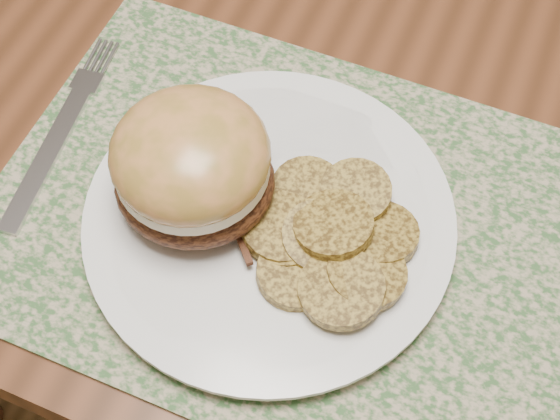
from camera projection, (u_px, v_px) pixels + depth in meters
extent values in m
plane|color=#543B1C|center=(460.00, 363.00, 1.32)|extent=(3.50, 3.50, 0.00)
cube|color=#375D30|center=(288.00, 221.00, 0.59)|extent=(0.45, 0.33, 0.00)
cylinder|color=white|center=(269.00, 220.00, 0.58)|extent=(0.26, 0.26, 0.02)
ellipsoid|color=black|center=(195.00, 181.00, 0.56)|extent=(0.14, 0.14, 0.05)
cylinder|color=beige|center=(192.00, 163.00, 0.54)|extent=(0.14, 0.14, 0.01)
ellipsoid|color=#B9783C|center=(190.00, 154.00, 0.53)|extent=(0.14, 0.14, 0.06)
cylinder|color=olive|center=(308.00, 190.00, 0.58)|extent=(0.06, 0.06, 0.01)
cylinder|color=olive|center=(356.00, 192.00, 0.57)|extent=(0.07, 0.07, 0.02)
cylinder|color=olive|center=(379.00, 234.00, 0.56)|extent=(0.06, 0.06, 0.02)
cylinder|color=olive|center=(281.00, 228.00, 0.56)|extent=(0.06, 0.06, 0.02)
cylinder|color=olive|center=(334.00, 225.00, 0.55)|extent=(0.08, 0.08, 0.02)
cylinder|color=olive|center=(366.00, 273.00, 0.54)|extent=(0.08, 0.08, 0.02)
cylinder|color=olive|center=(296.00, 273.00, 0.54)|extent=(0.06, 0.06, 0.02)
cylinder|color=olive|center=(342.00, 288.00, 0.53)|extent=(0.09, 0.08, 0.02)
cylinder|color=olive|center=(320.00, 237.00, 0.55)|extent=(0.07, 0.07, 0.02)
cylinder|color=olive|center=(286.00, 239.00, 0.56)|extent=(0.07, 0.07, 0.02)
cube|color=#B7B6BE|center=(46.00, 158.00, 0.62)|extent=(0.03, 0.14, 0.00)
cube|color=#B7B6BE|center=(87.00, 82.00, 0.66)|extent=(0.03, 0.02, 0.00)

